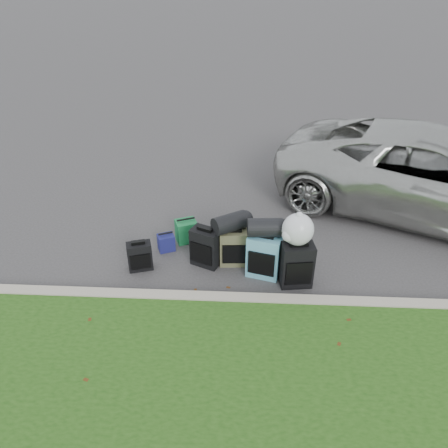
{
  "coord_description": "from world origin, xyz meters",
  "views": [
    {
      "loc": [
        0.19,
        -5.49,
        4.1
      ],
      "look_at": [
        -0.1,
        0.2,
        0.55
      ],
      "focal_mm": 35.0,
      "sensor_mm": 36.0,
      "label": 1
    }
  ],
  "objects_px": {
    "suv": "(435,174)",
    "suitcase_large_black_left": "(206,247)",
    "suitcase_large_black_right": "(297,265)",
    "suitcase_small_black": "(140,256)",
    "suitcase_teal": "(264,256)",
    "tote_green": "(186,231)",
    "tote_navy": "(166,243)",
    "suitcase_olive": "(234,247)"
  },
  "relations": [
    {
      "from": "suitcase_small_black",
      "to": "tote_green",
      "type": "xyz_separation_m",
      "value": [
        0.6,
        0.79,
        -0.04
      ]
    },
    {
      "from": "suitcase_large_black_left",
      "to": "suitcase_large_black_right",
      "type": "height_order",
      "value": "suitcase_large_black_right"
    },
    {
      "from": "suitcase_olive",
      "to": "suitcase_teal",
      "type": "height_order",
      "value": "suitcase_teal"
    },
    {
      "from": "suv",
      "to": "suitcase_small_black",
      "type": "relative_size",
      "value": 12.14
    },
    {
      "from": "suitcase_olive",
      "to": "suitcase_large_black_right",
      "type": "height_order",
      "value": "suitcase_large_black_right"
    },
    {
      "from": "suitcase_small_black",
      "to": "tote_navy",
      "type": "xyz_separation_m",
      "value": [
        0.31,
        0.51,
        -0.09
      ]
    },
    {
      "from": "suitcase_large_black_left",
      "to": "suitcase_teal",
      "type": "distance_m",
      "value": 0.9
    },
    {
      "from": "suitcase_large_black_right",
      "to": "suv",
      "type": "bearing_deg",
      "value": 32.64
    },
    {
      "from": "suitcase_small_black",
      "to": "suitcase_large_black_right",
      "type": "bearing_deg",
      "value": -22.89
    },
    {
      "from": "suitcase_small_black",
      "to": "suitcase_olive",
      "type": "relative_size",
      "value": 0.78
    },
    {
      "from": "suitcase_teal",
      "to": "tote_navy",
      "type": "bearing_deg",
      "value": 174.95
    },
    {
      "from": "suitcase_small_black",
      "to": "tote_navy",
      "type": "distance_m",
      "value": 0.6
    },
    {
      "from": "suv",
      "to": "suitcase_large_black_left",
      "type": "distance_m",
      "value": 4.35
    },
    {
      "from": "suv",
      "to": "suitcase_olive",
      "type": "relative_size",
      "value": 9.43
    },
    {
      "from": "suitcase_small_black",
      "to": "suitcase_large_black_left",
      "type": "bearing_deg",
      "value": -6.87
    },
    {
      "from": "suitcase_teal",
      "to": "suitcase_olive",
      "type": "bearing_deg",
      "value": 163.9
    },
    {
      "from": "tote_green",
      "to": "tote_navy",
      "type": "bearing_deg",
      "value": -158.33
    },
    {
      "from": "suitcase_small_black",
      "to": "tote_navy",
      "type": "relative_size",
      "value": 1.66
    },
    {
      "from": "suitcase_teal",
      "to": "suitcase_large_black_right",
      "type": "distance_m",
      "value": 0.5
    },
    {
      "from": "suitcase_large_black_left",
      "to": "suv",
      "type": "bearing_deg",
      "value": 49.27
    },
    {
      "from": "suitcase_large_black_left",
      "to": "tote_green",
      "type": "height_order",
      "value": "suitcase_large_black_left"
    },
    {
      "from": "suitcase_large_black_left",
      "to": "suitcase_large_black_right",
      "type": "relative_size",
      "value": 0.91
    },
    {
      "from": "suitcase_teal",
      "to": "tote_green",
      "type": "height_order",
      "value": "suitcase_teal"
    },
    {
      "from": "suitcase_olive",
      "to": "tote_green",
      "type": "relative_size",
      "value": 1.56
    },
    {
      "from": "suitcase_teal",
      "to": "tote_green",
      "type": "bearing_deg",
      "value": 160.95
    },
    {
      "from": "suitcase_large_black_right",
      "to": "suitcase_small_black",
      "type": "bearing_deg",
      "value": 165.97
    },
    {
      "from": "suitcase_olive",
      "to": "suitcase_large_black_right",
      "type": "relative_size",
      "value": 0.86
    },
    {
      "from": "suitcase_large_black_left",
      "to": "suitcase_teal",
      "type": "bearing_deg",
      "value": 10.2
    },
    {
      "from": "suitcase_teal",
      "to": "suitcase_large_black_right",
      "type": "relative_size",
      "value": 1.0
    },
    {
      "from": "suitcase_large_black_right",
      "to": "suitcase_teal",
      "type": "bearing_deg",
      "value": 149.19
    },
    {
      "from": "tote_green",
      "to": "tote_navy",
      "type": "relative_size",
      "value": 1.37
    },
    {
      "from": "suv",
      "to": "suitcase_small_black",
      "type": "xyz_separation_m",
      "value": [
        -4.91,
        -1.98,
        -0.54
      ]
    },
    {
      "from": "suv",
      "to": "tote_navy",
      "type": "xyz_separation_m",
      "value": [
        -4.6,
        -1.47,
        -0.63
      ]
    },
    {
      "from": "suv",
      "to": "tote_green",
      "type": "relative_size",
      "value": 14.68
    },
    {
      "from": "suitcase_olive",
      "to": "suitcase_teal",
      "type": "relative_size",
      "value": 0.86
    },
    {
      "from": "suitcase_olive",
      "to": "tote_navy",
      "type": "bearing_deg",
      "value": 161.21
    },
    {
      "from": "suitcase_teal",
      "to": "suitcase_small_black",
      "type": "bearing_deg",
      "value": -166.59
    },
    {
      "from": "suitcase_small_black",
      "to": "suitcase_large_black_right",
      "type": "height_order",
      "value": "suitcase_large_black_right"
    },
    {
      "from": "suitcase_large_black_left",
      "to": "tote_navy",
      "type": "relative_size",
      "value": 2.25
    },
    {
      "from": "suitcase_large_black_left",
      "to": "suitcase_teal",
      "type": "height_order",
      "value": "suitcase_teal"
    },
    {
      "from": "suitcase_large_black_right",
      "to": "tote_green",
      "type": "relative_size",
      "value": 1.8
    },
    {
      "from": "suv",
      "to": "suitcase_large_black_right",
      "type": "distance_m",
      "value": 3.45
    }
  ]
}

